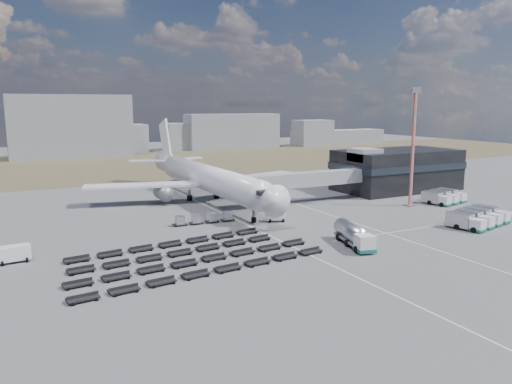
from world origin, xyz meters
name	(u,v)px	position (x,y,z in m)	size (l,w,h in m)	color
ground	(279,234)	(0.00, 0.00, 0.00)	(420.00, 420.00, 0.00)	#565659
grass_strip	(125,164)	(0.00, 110.00, 0.01)	(420.00, 90.00, 0.01)	brown
lane_markings	(317,224)	(9.77, 3.00, 0.01)	(47.12, 110.00, 0.01)	silver
terminal	(396,169)	(47.77, 23.96, 5.25)	(30.40, 16.40, 11.00)	black
jet_bridge	(295,181)	(15.90, 20.42, 5.05)	(30.30, 3.80, 7.05)	#939399
airliner	(205,177)	(0.00, 32.38, 5.29)	(51.59, 64.53, 17.62)	white
skyline	(116,135)	(5.64, 149.39, 8.34)	(300.82, 26.52, 25.02)	gray
fuel_tanker	(354,235)	(6.45, -11.51, 1.65)	(5.13, 10.54, 3.30)	white
pushback_tug	(276,217)	(4.00, 8.00, 0.77)	(3.45, 1.94, 1.54)	white
utility_van	(13,254)	(-39.54, 3.46, 1.14)	(4.28, 1.94, 2.29)	white
catering_truck	(249,192)	(9.19, 29.08, 1.64)	(4.78, 7.50, 3.20)	white
service_trucks_near	(478,218)	(34.26, -11.29, 1.40)	(12.72, 8.83, 2.57)	white
service_trucks_far	(444,197)	(44.98, 6.11, 1.35)	(9.23, 7.66, 2.49)	white
uld_row	(204,218)	(-8.29, 12.47, 0.94)	(11.46, 2.20, 1.58)	black
baggage_dollies	(188,257)	(-18.19, -6.34, 0.41)	(37.02, 19.60, 0.82)	black
floodlight_mast	(413,148)	(36.06, 7.06, 12.34)	(2.31, 1.90, 24.63)	red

